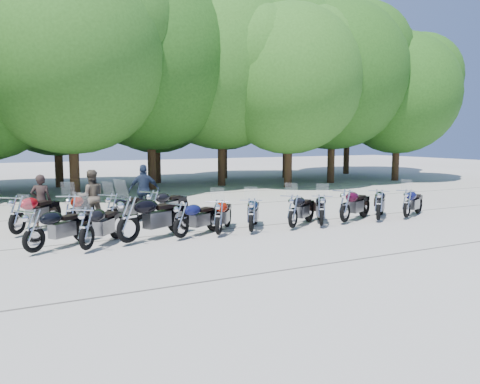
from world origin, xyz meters
name	(u,v)px	position (x,y,z in m)	size (l,w,h in m)	color
ground	(264,237)	(0.00, 0.00, 0.00)	(90.00, 90.00, 0.00)	gray
tree_3	(70,56)	(-3.57, 11.24, 6.32)	(8.70, 8.70, 10.67)	#3A2614
tree_4	(150,61)	(0.54, 13.09, 6.64)	(9.13, 9.13, 11.20)	#3A2614
tree_5	(221,68)	(4.61, 13.20, 6.57)	(9.04, 9.04, 11.10)	#3A2614
tree_6	(289,80)	(7.55, 10.82, 5.81)	(8.00, 8.00, 9.82)	#3A2614
tree_7	(333,75)	(11.20, 11.78, 6.39)	(8.79, 8.79, 10.79)	#3A2614
tree_8	(398,93)	(15.83, 11.20, 5.47)	(7.53, 7.53, 9.25)	#3A2614
tree_11	(55,86)	(-3.76, 16.43, 5.49)	(7.56, 7.56, 9.28)	#3A2614
tree_12	(155,87)	(1.80, 16.47, 5.72)	(7.88, 7.88, 9.67)	#3A2614
tree_13	(224,87)	(6.69, 17.47, 6.04)	(8.31, 8.31, 10.20)	#3A2614
tree_14	(286,91)	(10.68, 16.09, 5.83)	(8.02, 8.02, 9.84)	#3A2614
tree_15	(348,79)	(16.61, 17.02, 7.03)	(9.67, 9.67, 11.86)	#3A2614
motorcycle_0	(33,230)	(-5.79, 0.65, 0.61)	(0.66, 2.17, 1.22)	black
motorcycle_1	(86,227)	(-4.64, 0.37, 0.62)	(0.67, 2.19, 1.24)	black
motorcycle_2	(128,218)	(-3.58, 0.65, 0.72)	(0.77, 2.53, 1.43)	black
motorcycle_3	(181,219)	(-2.17, 0.65, 0.58)	(0.62, 2.05, 1.16)	#0E123F
motorcycle_4	(219,216)	(-1.10, 0.59, 0.59)	(0.63, 2.08, 1.17)	maroon
motorcycle_5	(251,214)	(-0.11, 0.54, 0.58)	(0.62, 2.05, 1.16)	black
motorcycle_6	(293,210)	(1.27, 0.51, 0.60)	(0.64, 2.12, 1.20)	black
motorcycle_7	(322,209)	(2.23, 0.41, 0.58)	(0.62, 2.04, 1.15)	black
motorcycle_8	(345,205)	(3.24, 0.56, 0.63)	(0.68, 2.22, 1.26)	#320619
motorcycle_9	(379,204)	(4.47, 0.38, 0.60)	(0.65, 2.14, 1.21)	black
motorcycle_10	(407,202)	(5.68, 0.35, 0.57)	(0.62, 2.03, 1.15)	#0D0F3D
motorcycle_11	(17,214)	(-6.10, 3.06, 0.65)	(0.70, 2.32, 1.31)	#94050F
motorcycle_12	(71,211)	(-4.67, 3.18, 0.62)	(0.67, 2.19, 1.24)	maroon
motorcycle_13	(112,209)	(-3.50, 3.12, 0.61)	(0.65, 2.14, 1.21)	black
motorcycle_14	(153,206)	(-2.25, 3.10, 0.62)	(0.67, 2.20, 1.24)	black
rider_0	(41,201)	(-5.40, 4.30, 0.81)	(0.59, 0.39, 1.63)	black
rider_1	(91,197)	(-3.92, 4.26, 0.86)	(0.84, 0.65, 1.72)	brown
rider_2	(144,191)	(-2.06, 4.82, 0.91)	(1.06, 0.44, 1.81)	#212D45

